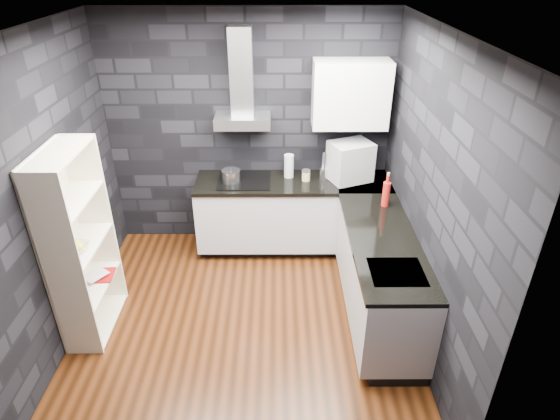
{
  "coord_description": "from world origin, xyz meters",
  "views": [
    {
      "loc": [
        0.33,
        -3.46,
        3.21
      ],
      "look_at": [
        0.35,
        0.45,
        1.0
      ],
      "focal_mm": 30.0,
      "sensor_mm": 36.0,
      "label": 1
    }
  ],
  "objects_px": {
    "storage_jar": "(306,176)",
    "bookshelf": "(80,246)",
    "pot": "(231,176)",
    "fruit_bowl": "(76,248)",
    "glass_vase": "(289,166)",
    "utensil_crock": "(323,174)",
    "appliance_garage": "(350,161)",
    "red_bottle": "(386,194)"
  },
  "relations": [
    {
      "from": "storage_jar",
      "to": "bookshelf",
      "type": "distance_m",
      "value": 2.45
    },
    {
      "from": "utensil_crock",
      "to": "bookshelf",
      "type": "bearing_deg",
      "value": -148.89
    },
    {
      "from": "storage_jar",
      "to": "appliance_garage",
      "type": "relative_size",
      "value": 0.25
    },
    {
      "from": "storage_jar",
      "to": "appliance_garage",
      "type": "height_order",
      "value": "appliance_garage"
    },
    {
      "from": "fruit_bowl",
      "to": "red_bottle",
      "type": "bearing_deg",
      "value": 15.98
    },
    {
      "from": "pot",
      "to": "red_bottle",
      "type": "xyz_separation_m",
      "value": [
        1.61,
        -0.55,
        0.06
      ]
    },
    {
      "from": "pot",
      "to": "bookshelf",
      "type": "bearing_deg",
      "value": -133.76
    },
    {
      "from": "storage_jar",
      "to": "appliance_garage",
      "type": "distance_m",
      "value": 0.52
    },
    {
      "from": "bookshelf",
      "to": "glass_vase",
      "type": "bearing_deg",
      "value": 57.77
    },
    {
      "from": "glass_vase",
      "to": "pot",
      "type": "bearing_deg",
      "value": -167.82
    },
    {
      "from": "pot",
      "to": "storage_jar",
      "type": "height_order",
      "value": "pot"
    },
    {
      "from": "glass_vase",
      "to": "fruit_bowl",
      "type": "distance_m",
      "value": 2.41
    },
    {
      "from": "appliance_garage",
      "to": "fruit_bowl",
      "type": "height_order",
      "value": "appliance_garage"
    },
    {
      "from": "utensil_crock",
      "to": "red_bottle",
      "type": "height_order",
      "value": "red_bottle"
    },
    {
      "from": "storage_jar",
      "to": "red_bottle",
      "type": "height_order",
      "value": "red_bottle"
    },
    {
      "from": "storage_jar",
      "to": "red_bottle",
      "type": "distance_m",
      "value": 0.98
    },
    {
      "from": "pot",
      "to": "appliance_garage",
      "type": "height_order",
      "value": "appliance_garage"
    },
    {
      "from": "bookshelf",
      "to": "fruit_bowl",
      "type": "xyz_separation_m",
      "value": [
        0.0,
        -0.08,
        0.04
      ]
    },
    {
      "from": "glass_vase",
      "to": "storage_jar",
      "type": "distance_m",
      "value": 0.23
    },
    {
      "from": "fruit_bowl",
      "to": "storage_jar",
      "type": "bearing_deg",
      "value": 34.23
    },
    {
      "from": "red_bottle",
      "to": "bookshelf",
      "type": "xyz_separation_m",
      "value": [
        -2.84,
        -0.73,
        -0.13
      ]
    },
    {
      "from": "red_bottle",
      "to": "bookshelf",
      "type": "distance_m",
      "value": 2.94
    },
    {
      "from": "utensil_crock",
      "to": "storage_jar",
      "type": "bearing_deg",
      "value": -167.39
    },
    {
      "from": "utensil_crock",
      "to": "appliance_garage",
      "type": "relative_size",
      "value": 0.28
    },
    {
      "from": "storage_jar",
      "to": "red_bottle",
      "type": "relative_size",
      "value": 0.43
    },
    {
      "from": "pot",
      "to": "bookshelf",
      "type": "xyz_separation_m",
      "value": [
        -1.23,
        -1.28,
        -0.07
      ]
    },
    {
      "from": "storage_jar",
      "to": "utensil_crock",
      "type": "height_order",
      "value": "utensil_crock"
    },
    {
      "from": "bookshelf",
      "to": "utensil_crock",
      "type": "bearing_deg",
      "value": 51.71
    },
    {
      "from": "pot",
      "to": "fruit_bowl",
      "type": "height_order",
      "value": "pot"
    },
    {
      "from": "bookshelf",
      "to": "appliance_garage",
      "type": "bearing_deg",
      "value": 48.27
    },
    {
      "from": "storage_jar",
      "to": "fruit_bowl",
      "type": "xyz_separation_m",
      "value": [
        -2.07,
        -1.41,
        -0.02
      ]
    },
    {
      "from": "pot",
      "to": "utensil_crock",
      "type": "height_order",
      "value": "pot"
    },
    {
      "from": "glass_vase",
      "to": "fruit_bowl",
      "type": "bearing_deg",
      "value": -141.26
    },
    {
      "from": "pot",
      "to": "bookshelf",
      "type": "relative_size",
      "value": 0.11
    },
    {
      "from": "storage_jar",
      "to": "fruit_bowl",
      "type": "height_order",
      "value": "storage_jar"
    },
    {
      "from": "fruit_bowl",
      "to": "appliance_garage",
      "type": "bearing_deg",
      "value": 29.1
    },
    {
      "from": "pot",
      "to": "utensil_crock",
      "type": "distance_m",
      "value": 1.04
    },
    {
      "from": "glass_vase",
      "to": "appliance_garage",
      "type": "relative_size",
      "value": 0.61
    },
    {
      "from": "storage_jar",
      "to": "utensil_crock",
      "type": "relative_size",
      "value": 0.9
    },
    {
      "from": "glass_vase",
      "to": "utensil_crock",
      "type": "bearing_deg",
      "value": -7.72
    },
    {
      "from": "storage_jar",
      "to": "appliance_garage",
      "type": "xyz_separation_m",
      "value": [
        0.49,
        0.02,
        0.17
      ]
    },
    {
      "from": "glass_vase",
      "to": "bookshelf",
      "type": "height_order",
      "value": "bookshelf"
    }
  ]
}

